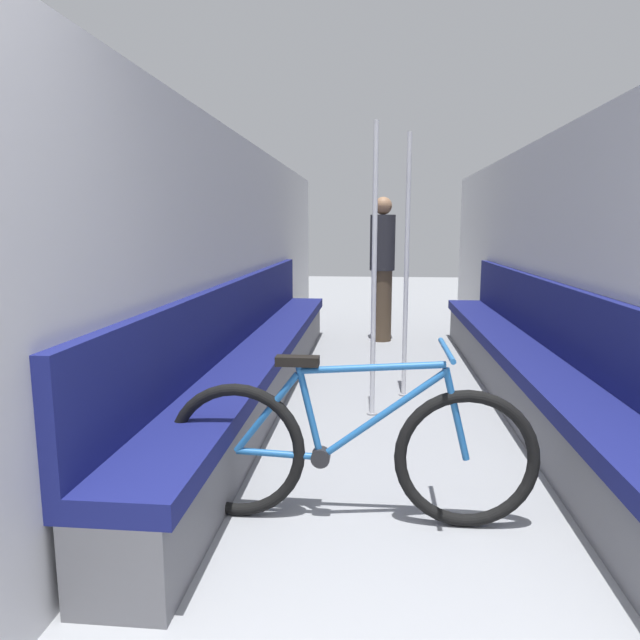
# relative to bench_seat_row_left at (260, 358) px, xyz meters

# --- Properties ---
(wall_left) EXTENTS (0.10, 10.36, 2.13)m
(wall_left) POSITION_rel_bench_seat_row_left_xyz_m (-0.25, -0.03, 0.75)
(wall_left) COLOR #B2B2B7
(wall_left) RESTS_ON ground
(wall_right) EXTENTS (0.10, 10.36, 2.13)m
(wall_right) POSITION_rel_bench_seat_row_left_xyz_m (2.36, -0.03, 0.75)
(wall_right) COLOR #B2B2B7
(wall_right) RESTS_ON ground
(bench_seat_row_left) EXTENTS (0.46, 5.53, 0.97)m
(bench_seat_row_left) POSITION_rel_bench_seat_row_left_xyz_m (0.00, 0.00, 0.00)
(bench_seat_row_left) COLOR #5B5B60
(bench_seat_row_left) RESTS_ON ground
(bench_seat_row_right) EXTENTS (0.46, 5.53, 0.97)m
(bench_seat_row_right) POSITION_rel_bench_seat_row_left_xyz_m (2.11, 0.00, 0.00)
(bench_seat_row_right) COLOR #5B5B60
(bench_seat_row_right) RESTS_ON ground
(bicycle) EXTENTS (1.73, 0.46, 0.85)m
(bicycle) POSITION_rel_bench_seat_row_left_xyz_m (0.82, -1.96, 0.04)
(bicycle) COLOR black
(bicycle) RESTS_ON ground
(grab_pole_near) EXTENTS (0.08, 0.08, 2.11)m
(grab_pole_near) POSITION_rel_bench_seat_row_left_xyz_m (0.92, -0.39, 0.71)
(grab_pole_near) COLOR gray
(grab_pole_near) RESTS_ON ground
(grab_pole_far) EXTENTS (0.08, 0.08, 2.11)m
(grab_pole_far) POSITION_rel_bench_seat_row_left_xyz_m (1.18, 0.13, 0.71)
(grab_pole_far) COLOR gray
(grab_pole_far) RESTS_ON ground
(passenger_standing) EXTENTS (0.30, 0.30, 1.73)m
(passenger_standing) POSITION_rel_bench_seat_row_left_xyz_m (1.01, 2.42, 0.58)
(passenger_standing) COLOR #473828
(passenger_standing) RESTS_ON ground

